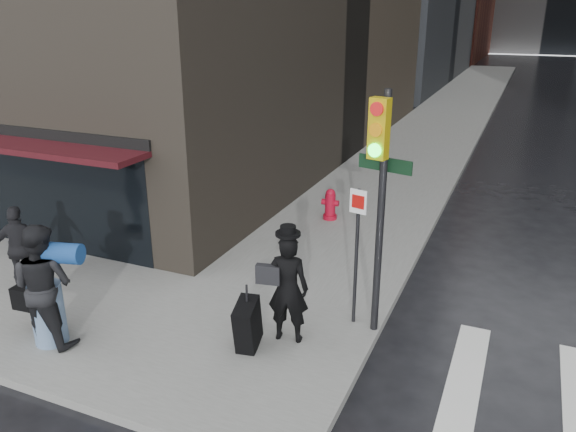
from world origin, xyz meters
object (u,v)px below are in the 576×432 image
man_jeans (44,285)px  man_greycoat (21,248)px  man_overcoat (280,294)px  traffic_light (378,184)px  fire_hydrant (330,206)px

man_jeans → man_greycoat: 2.24m
man_overcoat → traffic_light: size_ratio=0.51×
man_jeans → traffic_light: bearing=-157.7°
fire_hydrant → man_jeans: bearing=-107.6°
man_greycoat → traffic_light: (6.59, 1.17, 1.77)m
man_jeans → man_greycoat: bearing=-37.8°
man_overcoat → man_jeans: man_jeans is taller
man_greycoat → traffic_light: traffic_light is taller
fire_hydrant → man_overcoat: bearing=-78.8°
man_greycoat → traffic_light: size_ratio=0.42×
man_greycoat → fire_hydrant: man_greycoat is taller
man_jeans → traffic_light: 5.52m
man_overcoat → man_greycoat: bearing=-7.3°
man_overcoat → man_greycoat: man_overcoat is taller
man_overcoat → traffic_light: (1.28, 0.89, 1.76)m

